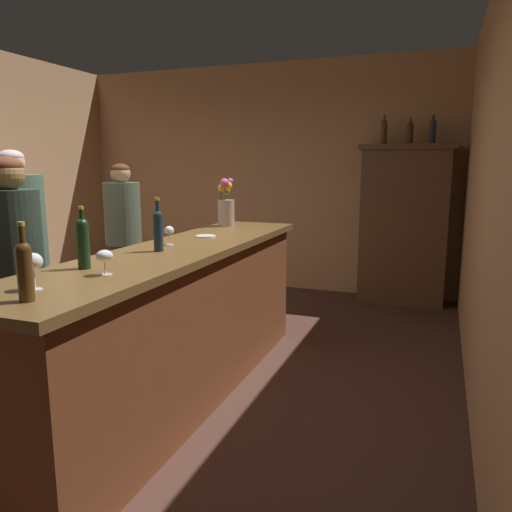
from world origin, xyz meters
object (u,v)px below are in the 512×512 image
wine_bottle_riesling (158,228)px  display_cabinet (404,222)px  display_bottle_midleft (410,132)px  patron_by_cabinet (20,260)px  wine_bottle_malbec (25,268)px  flower_arrangement (226,206)px  patron_tall (16,279)px  bar_counter (179,324)px  patron_in_navy (124,236)px  wine_bottle_merlot (83,241)px  display_bottle_left (384,131)px  wine_glass_rear (169,232)px  display_bottle_center (433,130)px  wine_glass_front (105,257)px  wine_glass_mid (33,262)px  cheese_plate (206,236)px

wine_bottle_riesling → display_cabinet: bearing=68.7°
wine_bottle_riesling → display_bottle_midleft: (1.27, 3.21, 0.75)m
wine_bottle_riesling → patron_by_cabinet: 1.19m
wine_bottle_malbec → flower_arrangement: flower_arrangement is taller
wine_bottle_riesling → patron_tall: 0.91m
bar_counter → patron_tall: size_ratio=1.89×
bar_counter → patron_in_navy: size_ratio=1.93×
flower_arrangement → wine_bottle_merlot: bearing=-88.3°
display_bottle_left → patron_tall: bearing=-115.7°
wine_glass_rear → display_bottle_center: (1.57, 2.97, 0.82)m
wine_glass_rear → display_bottle_center: 3.46m
patron_tall → display_bottle_left: bearing=32.6°
wine_bottle_merlot → wine_glass_front: 0.22m
wine_glass_front → wine_glass_mid: wine_glass_mid is taller
display_cabinet → wine_bottle_merlot: bearing=-109.3°
wine_bottle_riesling → display_bottle_left: bearing=72.9°
wine_bottle_merlot → patron_in_navy: bearing=121.0°
wine_bottle_merlot → wine_glass_front: wine_bottle_merlot is taller
flower_arrangement → display_bottle_left: size_ratio=1.28×
wine_glass_rear → display_bottle_midleft: 3.35m
display_cabinet → display_bottle_center: bearing=0.0°
display_bottle_left → patron_in_navy: display_bottle_left is taller
bar_counter → wine_glass_mid: (-0.02, -1.20, 0.64)m
display_cabinet → wine_glass_front: (-1.14, -3.90, 0.20)m
patron_in_navy → wine_bottle_riesling: bearing=10.7°
display_bottle_center → patron_tall: display_bottle_center is taller
flower_arrangement → display_bottle_center: size_ratio=1.27×
patron_tall → cheese_plate: bearing=23.3°
patron_in_navy → wine_glass_rear: bearing=14.1°
display_bottle_center → patron_tall: (-2.26, -3.62, -1.06)m
wine_glass_mid → wine_bottle_merlot: bearing=102.5°
wine_glass_mid → flower_arrangement: bearing=93.7°
bar_counter → display_cabinet: 3.31m
bar_counter → wine_bottle_merlot: size_ratio=9.53×
wine_glass_mid → display_cabinet: bearing=73.8°
wine_bottle_riesling → display_bottle_center: (1.50, 3.21, 0.77)m
wine_bottle_merlot → wine_bottle_malbec: 0.63m
display_cabinet → flower_arrangement: size_ratio=4.32×
display_cabinet → wine_glass_mid: (-1.24, -4.25, 0.23)m
bar_counter → patron_by_cabinet: size_ratio=1.83×
wine_glass_mid → patron_tall: 1.03m
display_bottle_midleft → patron_by_cabinet: size_ratio=0.17×
display_cabinet → patron_by_cabinet: display_cabinet is taller
patron_tall → display_bottle_midleft: bearing=29.1°
display_bottle_left → display_cabinet: bearing=0.0°
wine_glass_front → wine_bottle_merlot: bearing=155.8°
display_bottle_midleft → patron_tall: display_bottle_midleft is taller
wine_bottle_malbec → display_bottle_left: display_bottle_left is taller
flower_arrangement → display_bottle_center: (1.64, 1.86, 0.73)m
cheese_plate → display_cabinet: bearing=63.7°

